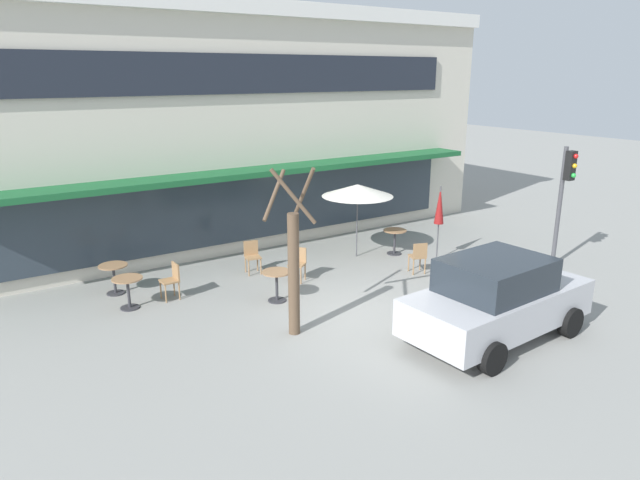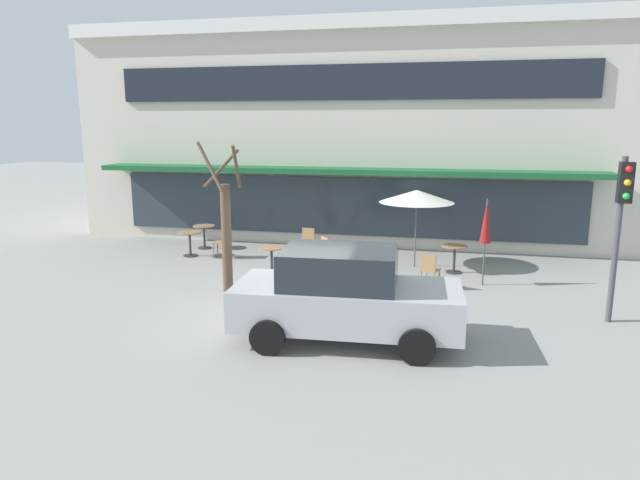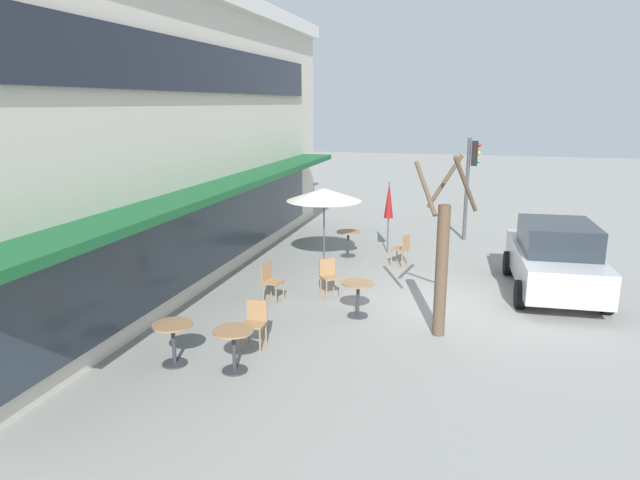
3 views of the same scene
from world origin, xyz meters
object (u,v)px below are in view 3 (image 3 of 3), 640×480
Objects in this scene: cafe_table_by_tree at (234,343)px; patio_umbrella_cream_folded at (324,194)px; parked_sedan at (555,258)px; patio_umbrella_green_folded at (389,201)px; traffic_light_pole at (471,172)px; cafe_table_near_wall at (348,239)px; cafe_chair_0 at (270,279)px; cafe_table_streetside at (173,337)px; cafe_chair_3 at (402,248)px; cafe_chair_1 at (255,320)px; cafe_table_mid_patio at (358,293)px; street_tree at (442,260)px; cafe_chair_2 at (329,274)px.

patio_umbrella_cream_folded reaches higher than cafe_table_by_tree.
patio_umbrella_cream_folded reaches higher than parked_sedan.
traffic_light_pole is (2.40, -2.33, 0.67)m from patio_umbrella_green_folded.
parked_sedan is (5.88, -5.78, 0.36)m from cafe_table_by_tree.
cafe_table_near_wall is 0.85× the size of cafe_chair_0.
cafe_table_near_wall is at bearing -9.92° from cafe_table_streetside.
parked_sedan is (-0.95, -5.98, -1.14)m from patio_umbrella_cream_folded.
patio_umbrella_green_folded is at bearing -8.90° from cafe_table_by_tree.
patio_umbrella_green_folded is 1.82m from cafe_chair_3.
cafe_table_mid_patio is at bearing -37.44° from cafe_chair_1.
cafe_chair_1 is at bearing -178.27° from patio_umbrella_cream_folded.
street_tree is at bearing 143.21° from parked_sedan.
cafe_table_by_tree is 0.18× the size of parked_sedan.
cafe_table_by_tree is 3.46m from cafe_table_mid_patio.
cafe_chair_2 reaches higher than cafe_table_mid_patio.
traffic_light_pole reaches higher than cafe_chair_0.
parked_sedan is at bearing -50.40° from cafe_chair_1.
street_tree is (-3.35, 2.50, 0.66)m from parked_sedan.
patio_umbrella_green_folded is (5.53, 0.18, 1.11)m from cafe_table_mid_patio.
street_tree is (1.46, -3.31, 1.02)m from cafe_chair_1.
patio_umbrella_green_folded is at bearing -10.34° from cafe_chair_1.
cafe_chair_0 is at bearing 145.51° from cafe_chair_3.
cafe_table_mid_patio is 2.20m from cafe_chair_0.
cafe_table_mid_patio is at bearing -155.07° from patio_umbrella_cream_folded.
cafe_table_near_wall is 4.99m from cafe_table_mid_patio.
cafe_chair_0 is 2.55m from cafe_chair_1.
patio_umbrella_green_folded is at bearing -15.99° from cafe_table_streetside.
parked_sedan is at bearing -56.90° from cafe_table_mid_patio.
patio_umbrella_green_folded is at bearing 17.54° from street_tree.
cafe_table_mid_patio is 2.56m from cafe_chair_1.
cafe_chair_2 is 3.33m from cafe_chair_3.
cafe_chair_1 is (-2.48, -0.60, 0.00)m from cafe_chair_0.
cafe_table_streetside is 0.35× the size of patio_umbrella_green_folded.
cafe_chair_1 is at bearing 159.55° from traffic_light_pole.
cafe_table_by_tree is at bearing 178.11° from cafe_table_near_wall.
traffic_light_pole reaches higher than patio_umbrella_cream_folded.
cafe_chair_3 is 0.26× the size of traffic_light_pole.
traffic_light_pole is (11.03, -3.69, 1.78)m from cafe_table_by_tree.
cafe_chair_1 is 10.77m from traffic_light_pole.
traffic_light_pole is at bearing 22.16° from parked_sedan.
cafe_table_mid_patio is at bearing -141.24° from cafe_chair_2.
cafe_chair_3 is (7.34, -3.09, 0.01)m from cafe_table_streetside.
cafe_table_by_tree is at bearing 153.76° from cafe_table_mid_patio.
cafe_chair_0 is at bearing 78.29° from cafe_table_mid_patio.
cafe_chair_3 is 0.25× the size of street_tree.
cafe_table_by_tree is at bearing 135.46° from parked_sedan.
cafe_table_mid_patio is at bearing -178.16° from patio_umbrella_green_folded.
cafe_chair_3 reaches higher than cafe_table_streetside.
cafe_table_by_tree is 0.85× the size of cafe_chair_2.
patio_umbrella_cream_folded is at bearing 102.59° from cafe_chair_3.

